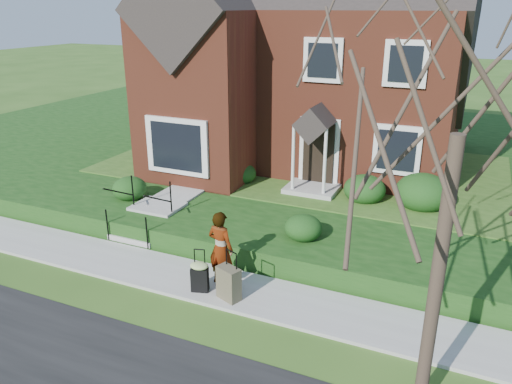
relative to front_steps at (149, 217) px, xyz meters
The scene contains 11 objects.
ground 3.14m from the front_steps, 36.42° to the right, with size 120.00×120.00×0.00m, color #2D5119.
sidewalk 3.14m from the front_steps, 36.42° to the right, with size 60.00×1.60×0.08m, color #9E9B93.
terrace 11.15m from the front_steps, 54.33° to the left, with size 44.00×20.00×0.60m, color #14390F.
walkway 3.16m from the front_steps, 90.00° to the left, with size 1.20×6.00×0.06m, color #9E9B93.
main_house 9.41m from the front_steps, 73.56° to the left, with size 10.40×10.20×9.40m.
front_steps is the anchor object (origin of this frame).
foundation_shrubs 4.56m from the front_steps, 42.31° to the left, with size 10.22×4.65×1.11m.
woman 3.71m from the front_steps, 28.23° to the right, with size 0.65×0.43×1.79m, color #999999.
suitcase_black 3.71m from the front_steps, 37.13° to the right, with size 0.50×0.45×1.02m.
suitcase_olive 4.34m from the front_steps, 31.45° to the right, with size 0.60×0.47×1.14m.
tree_verge 9.82m from the front_steps, 24.97° to the right, with size 4.96×4.96×7.09m.
Camera 1 is at (5.60, -8.82, 6.13)m, focal length 35.00 mm.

